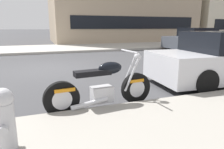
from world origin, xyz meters
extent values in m
plane|color=#3D3D3F|center=(0.00, 0.00, 0.00)|extent=(260.00, 260.00, 0.00)
cube|color=#ADA89E|center=(12.00, 7.04, 0.07)|extent=(120.00, 5.00, 0.14)
cube|color=silver|center=(0.00, -3.94, 0.00)|extent=(0.12, 2.20, 0.01)
cylinder|color=black|center=(1.51, -4.37, 0.32)|extent=(0.65, 0.18, 0.64)
cylinder|color=silver|center=(1.51, -4.37, 0.32)|extent=(0.36, 0.16, 0.35)
cylinder|color=black|center=(-0.03, -4.53, 0.32)|extent=(0.65, 0.18, 0.64)
cylinder|color=silver|center=(-0.03, -4.53, 0.32)|extent=(0.36, 0.16, 0.35)
cube|color=silver|center=(0.74, -4.45, 0.31)|extent=(0.42, 0.30, 0.30)
cube|color=black|center=(0.56, -4.47, 0.74)|extent=(0.70, 0.29, 0.10)
ellipsoid|color=black|center=(0.92, -4.43, 0.80)|extent=(0.50, 0.29, 0.24)
cube|color=orange|center=(0.02, -4.52, 0.50)|extent=(0.38, 0.22, 0.06)
cube|color=orange|center=(1.49, -4.37, 0.50)|extent=(0.33, 0.19, 0.06)
cylinder|color=silver|center=(1.35, -4.31, 0.64)|extent=(0.34, 0.08, 0.65)
cylinder|color=silver|center=(1.37, -4.45, 0.64)|extent=(0.34, 0.08, 0.65)
cylinder|color=silver|center=(1.33, -4.39, 1.10)|extent=(0.10, 0.62, 0.04)
sphere|color=silver|center=(1.53, -4.37, 0.98)|extent=(0.15, 0.15, 0.15)
cylinder|color=silver|center=(0.46, -4.62, 0.21)|extent=(0.71, 0.16, 0.16)
cylinder|color=black|center=(3.36, -2.82, 0.31)|extent=(0.63, 0.26, 0.62)
cylinder|color=black|center=(3.26, -4.44, 0.31)|extent=(0.63, 0.26, 0.62)
cube|color=#4C515B|center=(10.06, 3.70, 0.54)|extent=(4.47, 2.01, 0.77)
cube|color=black|center=(10.20, 3.71, 1.21)|extent=(2.25, 1.77, 0.57)
cylinder|color=black|center=(8.64, 2.81, 0.31)|extent=(0.63, 0.24, 0.62)
cylinder|color=black|center=(8.58, 4.48, 0.31)|extent=(0.63, 0.24, 0.62)
cylinder|color=black|center=(11.54, 2.92, 0.31)|extent=(0.63, 0.24, 0.62)
cylinder|color=black|center=(11.47, 4.60, 0.31)|extent=(0.63, 0.24, 0.62)
cylinder|color=#B7B7BC|center=(-0.77, -5.58, 0.43)|extent=(0.22, 0.22, 0.58)
sphere|color=#B7B7BC|center=(-0.77, -5.58, 0.78)|extent=(0.24, 0.24, 0.24)
cylinder|color=#B7B7BC|center=(-0.77, -5.44, 0.46)|extent=(0.10, 0.08, 0.10)
cylinder|color=#B7B7BC|center=(-0.77, -5.72, 0.46)|extent=(0.10, 0.08, 0.10)
cube|color=tan|center=(8.27, 14.05, 4.39)|extent=(14.37, 9.43, 8.78)
cube|color=black|center=(8.27, 9.31, 1.93)|extent=(12.07, 0.06, 1.10)
cube|color=beige|center=(22.35, 15.05, 4.10)|extent=(11.79, 11.43, 8.21)
camera|label=1|loc=(-0.34, -8.06, 1.57)|focal=32.89mm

